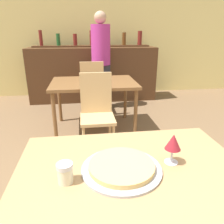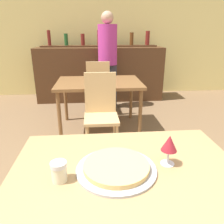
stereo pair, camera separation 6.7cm
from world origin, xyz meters
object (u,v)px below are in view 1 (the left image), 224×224
at_px(cheese_shaker, 65,173).
at_px(wine_glass, 173,143).
at_px(chair_far_side_front, 97,108).
at_px(person_standing, 101,58).
at_px(pizza_tray, 122,167).
at_px(chair_far_side_back, 92,86).

distance_m(cheese_shaker, wine_glass, 0.54).
height_order(chair_far_side_front, wine_glass, chair_far_side_front).
height_order(cheese_shaker, person_standing, person_standing).
bearing_deg(wine_glass, chair_far_side_front, 100.17).
xyz_separation_m(pizza_tray, cheese_shaker, (-0.26, -0.05, 0.03)).
bearing_deg(person_standing, chair_far_side_back, -116.55).
height_order(chair_far_side_front, person_standing, person_standing).
xyz_separation_m(chair_far_side_back, wine_glass, (0.28, -2.74, 0.35)).
relative_size(chair_far_side_front, chair_far_side_back, 1.00).
distance_m(cheese_shaker, person_standing, 3.24).
xyz_separation_m(chair_far_side_back, cheese_shaker, (-0.25, -2.82, 0.28)).
bearing_deg(chair_far_side_front, cheese_shaker, -98.50).
relative_size(chair_far_side_front, wine_glass, 5.90).
bearing_deg(cheese_shaker, pizza_tray, 11.56).
xyz_separation_m(chair_far_side_front, chair_far_side_back, (-0.00, 1.17, 0.00)).
bearing_deg(pizza_tray, chair_far_side_front, 90.57).
height_order(person_standing, wine_glass, person_standing).
distance_m(chair_far_side_back, cheese_shaker, 2.85).
bearing_deg(chair_far_side_back, person_standing, -116.55).
height_order(cheese_shaker, wine_glass, wine_glass).
bearing_deg(person_standing, wine_glass, -88.39).
bearing_deg(wine_glass, cheese_shaker, -170.82).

